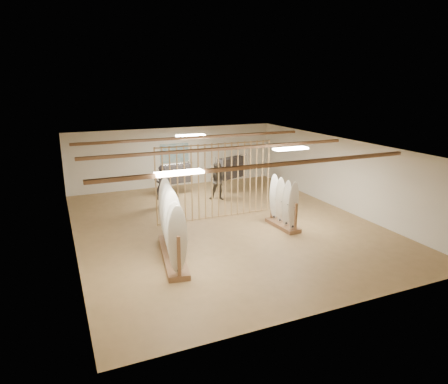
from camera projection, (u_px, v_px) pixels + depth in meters
name	position (u px, v px, depth m)	size (l,w,h in m)	color
floor	(224.00, 224.00, 14.18)	(12.00, 12.00, 0.00)	#A17C4E
ceiling	(224.00, 146.00, 13.42)	(12.00, 12.00, 0.00)	gray
wall_back	(174.00, 157.00, 19.10)	(12.00, 12.00, 0.00)	silver
wall_front	(336.00, 252.00, 8.49)	(12.00, 12.00, 0.00)	silver
wall_left	(70.00, 203.00, 11.89)	(12.00, 12.00, 0.00)	silver
wall_right	(340.00, 174.00, 15.71)	(12.00, 12.00, 0.00)	silver
ceiling_slats	(224.00, 149.00, 13.44)	(9.50, 6.12, 0.10)	#8E6240
light_panels	(224.00, 148.00, 13.44)	(1.20, 0.35, 0.06)	white
bamboo_partition	(215.00, 181.00, 14.51)	(4.45, 0.05, 2.78)	tan
poster	(174.00, 153.00, 19.03)	(1.40, 0.03, 0.90)	teal
rack_left	(172.00, 235.00, 11.29)	(1.03, 2.99, 2.05)	#8E6240
rack_right	(283.00, 211.00, 13.77)	(0.58, 1.55, 1.77)	#8E6240
clothing_rack_a	(177.00, 174.00, 17.71)	(1.34, 0.47, 1.44)	silver
clothing_rack_b	(231.00, 168.00, 18.29)	(1.48, 0.90, 1.66)	silver
shopper_a	(162.00, 183.00, 15.94)	(0.71, 0.48, 1.95)	#2B2932
shopper_b	(218.00, 179.00, 16.90)	(0.89, 0.69, 1.84)	#37322A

